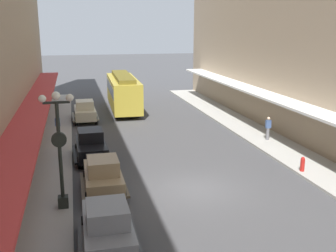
{
  "coord_description": "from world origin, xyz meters",
  "views": [
    {
      "loc": [
        -5.68,
        -17.64,
        7.9
      ],
      "look_at": [
        0.0,
        6.0,
        1.8
      ],
      "focal_mm": 42.49,
      "sensor_mm": 36.0,
      "label": 1
    }
  ],
  "objects_px": {
    "lamp_post_with_clock": "(59,146)",
    "fire_hydrant": "(303,164)",
    "pedestrian_4": "(58,126)",
    "parked_car_3": "(91,145)",
    "parked_car_1": "(107,225)",
    "pedestrian_3": "(29,154)",
    "parked_car_0": "(103,175)",
    "pedestrian_2": "(268,128)",
    "pedestrian_0": "(43,115)",
    "streetcar": "(123,91)",
    "parked_car_2": "(85,110)"
  },
  "relations": [
    {
      "from": "lamp_post_with_clock",
      "to": "fire_hydrant",
      "type": "bearing_deg",
      "value": 6.96
    },
    {
      "from": "pedestrian_4",
      "to": "parked_car_3",
      "type": "bearing_deg",
      "value": -67.74
    },
    {
      "from": "parked_car_1",
      "to": "pedestrian_3",
      "type": "bearing_deg",
      "value": 111.09
    },
    {
      "from": "parked_car_0",
      "to": "pedestrian_2",
      "type": "height_order",
      "value": "parked_car_0"
    },
    {
      "from": "lamp_post_with_clock",
      "to": "pedestrian_4",
      "type": "distance_m",
      "value": 11.97
    },
    {
      "from": "parked_car_0",
      "to": "pedestrian_2",
      "type": "relative_size",
      "value": 2.6
    },
    {
      "from": "fire_hydrant",
      "to": "pedestrian_0",
      "type": "height_order",
      "value": "pedestrian_0"
    },
    {
      "from": "parked_car_3",
      "to": "streetcar",
      "type": "height_order",
      "value": "streetcar"
    },
    {
      "from": "streetcar",
      "to": "parked_car_1",
      "type": "bearing_deg",
      "value": -98.64
    },
    {
      "from": "lamp_post_with_clock",
      "to": "parked_car_0",
      "type": "bearing_deg",
      "value": 37.73
    },
    {
      "from": "parked_car_1",
      "to": "lamp_post_with_clock",
      "type": "height_order",
      "value": "lamp_post_with_clock"
    },
    {
      "from": "parked_car_3",
      "to": "fire_hydrant",
      "type": "distance_m",
      "value": 12.31
    },
    {
      "from": "parked_car_1",
      "to": "pedestrian_0",
      "type": "height_order",
      "value": "parked_car_1"
    },
    {
      "from": "parked_car_2",
      "to": "pedestrian_2",
      "type": "height_order",
      "value": "parked_car_2"
    },
    {
      "from": "parked_car_3",
      "to": "pedestrian_4",
      "type": "bearing_deg",
      "value": 112.26
    },
    {
      "from": "parked_car_2",
      "to": "pedestrian_0",
      "type": "bearing_deg",
      "value": -158.35
    },
    {
      "from": "pedestrian_3",
      "to": "pedestrian_2",
      "type": "bearing_deg",
      "value": 8.19
    },
    {
      "from": "lamp_post_with_clock",
      "to": "pedestrian_0",
      "type": "height_order",
      "value": "lamp_post_with_clock"
    },
    {
      "from": "parked_car_2",
      "to": "pedestrian_2",
      "type": "xyz_separation_m",
      "value": [
        12.27,
        -9.37,
        0.05
      ]
    },
    {
      "from": "fire_hydrant",
      "to": "pedestrian_3",
      "type": "distance_m",
      "value": 15.17
    },
    {
      "from": "parked_car_0",
      "to": "parked_car_1",
      "type": "distance_m",
      "value": 5.1
    },
    {
      "from": "lamp_post_with_clock",
      "to": "fire_hydrant",
      "type": "distance_m",
      "value": 13.07
    },
    {
      "from": "parked_car_3",
      "to": "lamp_post_with_clock",
      "type": "distance_m",
      "value": 7.17
    },
    {
      "from": "parked_car_1",
      "to": "pedestrian_2",
      "type": "distance_m",
      "value": 16.7
    },
    {
      "from": "pedestrian_3",
      "to": "lamp_post_with_clock",
      "type": "bearing_deg",
      "value": -70.98
    },
    {
      "from": "parked_car_1",
      "to": "streetcar",
      "type": "distance_m",
      "value": 24.87
    },
    {
      "from": "parked_car_1",
      "to": "parked_car_0",
      "type": "bearing_deg",
      "value": 87.3
    },
    {
      "from": "parked_car_2",
      "to": "pedestrian_4",
      "type": "height_order",
      "value": "parked_car_2"
    },
    {
      "from": "fire_hydrant",
      "to": "pedestrian_2",
      "type": "height_order",
      "value": "pedestrian_2"
    },
    {
      "from": "fire_hydrant",
      "to": "parked_car_1",
      "type": "bearing_deg",
      "value": -154.92
    },
    {
      "from": "pedestrian_0",
      "to": "parked_car_3",
      "type": "bearing_deg",
      "value": -70.01
    },
    {
      "from": "parked_car_1",
      "to": "pedestrian_2",
      "type": "bearing_deg",
      "value": 43.04
    },
    {
      "from": "pedestrian_0",
      "to": "pedestrian_4",
      "type": "distance_m",
      "value": 4.2
    },
    {
      "from": "pedestrian_0",
      "to": "pedestrian_4",
      "type": "height_order",
      "value": "same"
    },
    {
      "from": "pedestrian_2",
      "to": "pedestrian_3",
      "type": "bearing_deg",
      "value": -171.81
    },
    {
      "from": "parked_car_3",
      "to": "pedestrian_3",
      "type": "height_order",
      "value": "parked_car_3"
    },
    {
      "from": "streetcar",
      "to": "parked_car_3",
      "type": "bearing_deg",
      "value": -104.94
    },
    {
      "from": "parked_car_0",
      "to": "parked_car_1",
      "type": "bearing_deg",
      "value": -92.7
    },
    {
      "from": "parked_car_2",
      "to": "fire_hydrant",
      "type": "bearing_deg",
      "value": -54.31
    },
    {
      "from": "parked_car_3",
      "to": "pedestrian_0",
      "type": "relative_size",
      "value": 2.62
    },
    {
      "from": "parked_car_0",
      "to": "pedestrian_4",
      "type": "bearing_deg",
      "value": 103.02
    },
    {
      "from": "parked_car_0",
      "to": "fire_hydrant",
      "type": "bearing_deg",
      "value": 0.57
    },
    {
      "from": "parked_car_2",
      "to": "pedestrian_0",
      "type": "xyz_separation_m",
      "value": [
        -3.32,
        -1.32,
        0.05
      ]
    },
    {
      "from": "fire_hydrant",
      "to": "pedestrian_2",
      "type": "xyz_separation_m",
      "value": [
        1.09,
        6.2,
        0.43
      ]
    },
    {
      "from": "parked_car_2",
      "to": "parked_car_3",
      "type": "xyz_separation_m",
      "value": [
        -0.0,
        -10.43,
        0.0
      ]
    },
    {
      "from": "pedestrian_3",
      "to": "pedestrian_4",
      "type": "distance_m",
      "value": 6.45
    },
    {
      "from": "parked_car_0",
      "to": "parked_car_2",
      "type": "height_order",
      "value": "same"
    },
    {
      "from": "parked_car_1",
      "to": "lamp_post_with_clock",
      "type": "xyz_separation_m",
      "value": [
        -1.63,
        3.65,
        2.04
      ]
    },
    {
      "from": "parked_car_1",
      "to": "parked_car_2",
      "type": "bearing_deg",
      "value": 90.17
    },
    {
      "from": "parked_car_3",
      "to": "pedestrian_0",
      "type": "bearing_deg",
      "value": 109.99
    }
  ]
}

